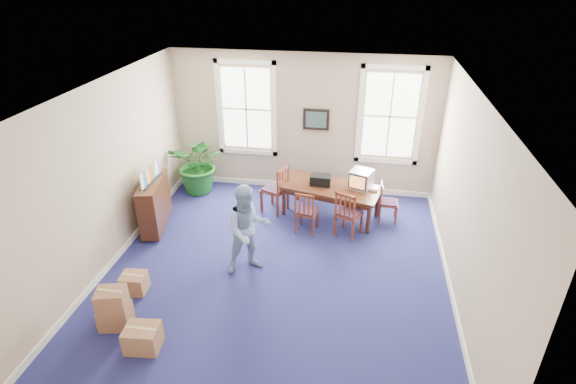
% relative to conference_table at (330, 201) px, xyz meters
% --- Properties ---
extents(floor, '(6.50, 6.50, 0.00)m').
position_rel_conference_table_xyz_m(floor, '(-0.78, -2.04, -0.35)').
color(floor, navy).
rests_on(floor, ground).
extents(ceiling, '(6.50, 6.50, 0.00)m').
position_rel_conference_table_xyz_m(ceiling, '(-0.78, -2.04, 2.85)').
color(ceiling, white).
rests_on(ceiling, ground).
extents(wall_back, '(6.50, 0.00, 6.50)m').
position_rel_conference_table_xyz_m(wall_back, '(-0.78, 1.21, 1.25)').
color(wall_back, tan).
rests_on(wall_back, ground).
extents(wall_front, '(6.50, 0.00, 6.50)m').
position_rel_conference_table_xyz_m(wall_front, '(-0.78, -5.29, 1.25)').
color(wall_front, tan).
rests_on(wall_front, ground).
extents(wall_left, '(0.00, 6.50, 6.50)m').
position_rel_conference_table_xyz_m(wall_left, '(-3.78, -2.04, 1.25)').
color(wall_left, tan).
rests_on(wall_left, ground).
extents(wall_right, '(0.00, 6.50, 6.50)m').
position_rel_conference_table_xyz_m(wall_right, '(2.22, -2.04, 1.25)').
color(wall_right, tan).
rests_on(wall_right, ground).
extents(baseboard_back, '(6.00, 0.04, 0.12)m').
position_rel_conference_table_xyz_m(baseboard_back, '(-0.78, 1.18, -0.29)').
color(baseboard_back, white).
rests_on(baseboard_back, ground).
extents(baseboard_left, '(0.04, 6.50, 0.12)m').
position_rel_conference_table_xyz_m(baseboard_left, '(-3.75, -2.04, -0.29)').
color(baseboard_left, white).
rests_on(baseboard_left, ground).
extents(baseboard_right, '(0.04, 6.50, 0.12)m').
position_rel_conference_table_xyz_m(baseboard_right, '(2.19, -2.04, -0.29)').
color(baseboard_right, white).
rests_on(baseboard_right, ground).
extents(window_left, '(1.40, 0.12, 2.20)m').
position_rel_conference_table_xyz_m(window_left, '(-2.08, 1.19, 1.55)').
color(window_left, white).
rests_on(window_left, ground).
extents(window_right, '(1.40, 0.12, 2.20)m').
position_rel_conference_table_xyz_m(window_right, '(1.12, 1.19, 1.55)').
color(window_right, white).
rests_on(window_right, ground).
extents(wall_picture, '(0.58, 0.06, 0.48)m').
position_rel_conference_table_xyz_m(wall_picture, '(-0.48, 1.16, 1.40)').
color(wall_picture, black).
rests_on(wall_picture, ground).
extents(conference_table, '(2.21, 1.40, 0.70)m').
position_rel_conference_table_xyz_m(conference_table, '(0.00, 0.00, 0.00)').
color(conference_table, '#442213').
rests_on(conference_table, ground).
extents(crt_tv, '(0.56, 0.59, 0.39)m').
position_rel_conference_table_xyz_m(crt_tv, '(0.61, 0.05, 0.54)').
color(crt_tv, '#B7B7BC').
rests_on(crt_tv, conference_table).
extents(game_console, '(0.20, 0.23, 0.05)m').
position_rel_conference_table_xyz_m(game_console, '(0.89, 0.00, 0.38)').
color(game_console, white).
rests_on(game_console, conference_table).
extents(equipment_bag, '(0.43, 0.28, 0.21)m').
position_rel_conference_table_xyz_m(equipment_bag, '(-0.23, 0.05, 0.46)').
color(equipment_bag, black).
rests_on(equipment_bag, conference_table).
extents(chair_near_left, '(0.48, 0.48, 0.93)m').
position_rel_conference_table_xyz_m(chair_near_left, '(-0.42, -0.70, 0.11)').
color(chair_near_left, maroon).
rests_on(chair_near_left, ground).
extents(chair_near_right, '(0.59, 0.59, 1.00)m').
position_rel_conference_table_xyz_m(chair_near_right, '(0.42, -0.70, 0.15)').
color(chair_near_right, maroon).
rests_on(chair_near_right, ground).
extents(chair_end_left, '(0.63, 0.63, 1.07)m').
position_rel_conference_table_xyz_m(chair_end_left, '(-1.21, 0.00, 0.19)').
color(chair_end_left, maroon).
rests_on(chair_end_left, ground).
extents(chair_end_right, '(0.39, 0.39, 0.86)m').
position_rel_conference_table_xyz_m(chair_end_right, '(1.21, 0.00, 0.08)').
color(chair_end_right, maroon).
rests_on(chair_end_right, ground).
extents(man, '(1.01, 0.94, 1.65)m').
position_rel_conference_table_xyz_m(man, '(-1.25, -2.12, 0.48)').
color(man, '#839FC8').
rests_on(man, ground).
extents(credenza, '(0.60, 1.31, 1.00)m').
position_rel_conference_table_xyz_m(credenza, '(-3.48, -1.05, 0.15)').
color(credenza, '#442213').
rests_on(credenza, ground).
extents(brochure_rack, '(0.24, 0.79, 0.34)m').
position_rel_conference_table_xyz_m(brochure_rack, '(-3.46, -1.05, 0.82)').
color(brochure_rack, '#99999E').
rests_on(brochure_rack, credenza).
extents(potted_plant, '(1.33, 1.18, 1.41)m').
position_rel_conference_table_xyz_m(potted_plant, '(-3.11, 0.62, 0.36)').
color(potted_plant, '#16561A').
rests_on(potted_plant, ground).
extents(cardboard_boxes, '(1.41, 1.41, 0.69)m').
position_rel_conference_table_xyz_m(cardboard_boxes, '(-2.74, -3.73, -0.00)').
color(cardboard_boxes, '#9B6A4A').
rests_on(cardboard_boxes, ground).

